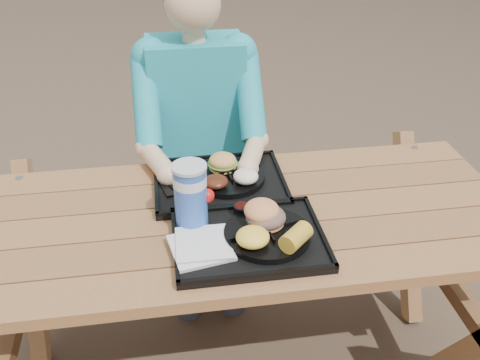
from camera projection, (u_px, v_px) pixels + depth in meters
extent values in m
cube|color=black|center=(249.00, 240.00, 1.60)|extent=(0.45, 0.35, 0.02)
cube|color=black|center=(220.00, 184.00, 1.87)|extent=(0.45, 0.35, 0.02)
cylinder|color=black|center=(267.00, 234.00, 1.59)|extent=(0.26, 0.26, 0.02)
cylinder|color=black|center=(228.00, 177.00, 1.87)|extent=(0.26, 0.26, 0.02)
cube|color=silver|center=(201.00, 247.00, 1.54)|extent=(0.20, 0.20, 0.02)
cylinder|color=#1847B4|center=(191.00, 197.00, 1.60)|extent=(0.10, 0.10, 0.20)
cylinder|color=black|center=(242.00, 210.00, 1.69)|extent=(0.06, 0.06, 0.03)
cylinder|color=yellow|center=(260.00, 209.00, 1.70)|extent=(0.05, 0.05, 0.03)
ellipsoid|color=yellow|center=(253.00, 237.00, 1.52)|extent=(0.10, 0.10, 0.05)
cube|color=black|center=(170.00, 182.00, 1.85)|extent=(0.10, 0.16, 0.01)
ellipsoid|color=#4E1E0F|center=(216.00, 182.00, 1.79)|extent=(0.08, 0.08, 0.04)
ellipsoid|color=white|center=(246.00, 176.00, 1.81)|extent=(0.09, 0.09, 0.05)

